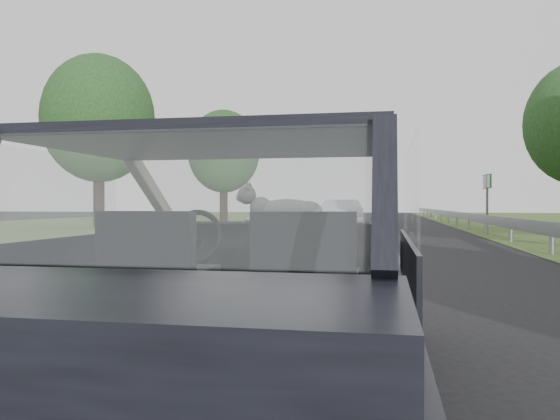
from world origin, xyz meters
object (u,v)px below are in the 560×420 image
at_px(highway_sign, 487,204).
at_px(subject_car, 243,275).
at_px(cat, 287,209).
at_px(other_car, 340,214).

bearing_deg(highway_sign, subject_car, -111.29).
relative_size(cat, highway_sign, 0.27).
relative_size(cat, other_car, 0.15).
height_order(subject_car, other_car, subject_car).
bearing_deg(other_car, subject_car, -77.63).
xyz_separation_m(cat, other_car, (-1.41, 21.89, -0.43)).
bearing_deg(highway_sign, other_car, 139.99).
distance_m(subject_car, other_car, 22.57).
height_order(cat, other_car, other_car).
xyz_separation_m(cat, highway_sign, (4.46, 18.16, 0.04)).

